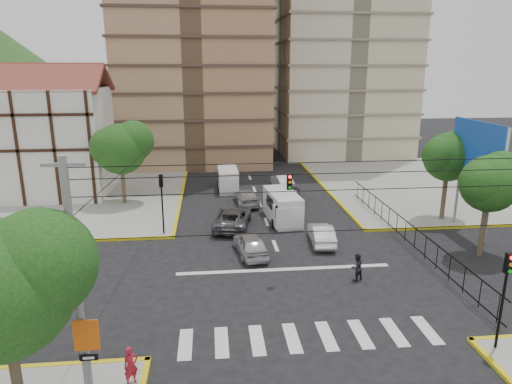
{
  "coord_description": "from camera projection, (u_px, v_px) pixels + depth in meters",
  "views": [
    {
      "loc": [
        -4.27,
        -23.91,
        11.9
      ],
      "look_at": [
        -1.38,
        4.54,
        4.0
      ],
      "focal_mm": 32.0,
      "sensor_mm": 36.0,
      "label": 1
    }
  ],
  "objects": [
    {
      "name": "district_sign",
      "position": [
        87.0,
        343.0,
        16.15
      ],
      "size": [
        0.9,
        0.12,
        3.2
      ],
      "color": "slate",
      "rests_on": "ground"
    },
    {
      "name": "car_silver_front_left",
      "position": [
        250.0,
        244.0,
        29.67
      ],
      "size": [
        2.32,
        4.5,
        1.46
      ],
      "primitive_type": "imported",
      "rotation": [
        0.0,
        0.0,
        3.29
      ],
      "color": "#B5B6BA",
      "rests_on": "ground"
    },
    {
      "name": "tudor_building",
      "position": [
        51.0,
        140.0,
        42.45
      ],
      "size": [
        10.8,
        8.05,
        12.23
      ],
      "color": "silver",
      "rests_on": "ground"
    },
    {
      "name": "stop_line",
      "position": [
        284.0,
        269.0,
        27.67
      ],
      "size": [
        13.0,
        0.4,
        0.01
      ],
      "primitive_type": "cube",
      "color": "silver",
      "rests_on": "ground"
    },
    {
      "name": "pedestrian_crosswalk",
      "position": [
        357.0,
        267.0,
        26.07
      ],
      "size": [
        0.98,
        0.91,
        1.63
      ],
      "primitive_type": "imported",
      "rotation": [
        0.0,
        0.0,
        3.61
      ],
      "color": "black",
      "rests_on": "ground"
    },
    {
      "name": "billboard",
      "position": [
        477.0,
        153.0,
        32.08
      ],
      "size": [
        0.36,
        6.2,
        8.1
      ],
      "color": "slate",
      "rests_on": "ground"
    },
    {
      "name": "sidewalk_ne",
      "position": [
        444.0,
        184.0,
        47.62
      ],
      "size": [
        26.0,
        26.0,
        0.15
      ],
      "primitive_type": "cube",
      "color": "gray",
      "rests_on": "ground"
    },
    {
      "name": "tree_park_a",
      "position": [
        491.0,
        181.0,
        28.39
      ],
      "size": [
        4.41,
        3.6,
        6.83
      ],
      "color": "#473828",
      "rests_on": "ground"
    },
    {
      "name": "sidewalk_nw",
      "position": [
        47.0,
        194.0,
        43.73
      ],
      "size": [
        26.0,
        26.0,
        0.15
      ],
      "primitive_type": "cube",
      "color": "gray",
      "rests_on": "ground"
    },
    {
      "name": "car_white_front_right",
      "position": [
        321.0,
        234.0,
        31.58
      ],
      "size": [
        1.77,
        4.25,
        1.37
      ],
      "primitive_type": "imported",
      "rotation": [
        0.0,
        0.0,
        3.06
      ],
      "color": "white",
      "rests_on": "ground"
    },
    {
      "name": "car_silver_rear_left",
      "position": [
        247.0,
        197.0,
        40.56
      ],
      "size": [
        2.3,
        4.77,
        1.34
      ],
      "primitive_type": "imported",
      "rotation": [
        0.0,
        0.0,
        3.23
      ],
      "color": "#B5B5BA",
      "rests_on": "ground"
    },
    {
      "name": "van_right_lane",
      "position": [
        283.0,
        208.0,
        35.89
      ],
      "size": [
        2.54,
        5.34,
        2.32
      ],
      "rotation": [
        0.0,
        0.0,
        0.11
      ],
      "color": "silver",
      "rests_on": "ground"
    },
    {
      "name": "ground",
      "position": [
        287.0,
        278.0,
        26.52
      ],
      "size": [
        160.0,
        160.0,
        0.0
      ],
      "primitive_type": "plane",
      "color": "black",
      "rests_on": "ground"
    },
    {
      "name": "tree_sw_near",
      "position": [
        5.0,
        283.0,
        14.48
      ],
      "size": [
        5.63,
        4.6,
        7.57
      ],
      "color": "#473828",
      "rests_on": "ground"
    },
    {
      "name": "van_left_lane",
      "position": [
        228.0,
        180.0,
        45.01
      ],
      "size": [
        2.03,
        4.82,
        2.16
      ],
      "rotation": [
        0.0,
        0.0,
        0.02
      ],
      "color": "silver",
      "rests_on": "ground"
    },
    {
      "name": "park_fence",
      "position": [
        404.0,
        243.0,
        31.71
      ],
      "size": [
        0.1,
        22.5,
        1.66
      ],
      "primitive_type": null,
      "color": "black",
      "rests_on": "ground"
    },
    {
      "name": "car_white_rear_right",
      "position": [
        282.0,
        181.0,
        46.08
      ],
      "size": [
        1.92,
        4.29,
        1.37
      ],
      "primitive_type": "imported",
      "rotation": [
        0.0,
        0.0,
        3.26
      ],
      "color": "white",
      "rests_on": "ground"
    },
    {
      "name": "car_grey_mid_left",
      "position": [
        233.0,
        218.0,
        34.73
      ],
      "size": [
        3.41,
        5.81,
        1.52
      ],
      "primitive_type": "imported",
      "rotation": [
        0.0,
        0.0,
        2.97
      ],
      "color": "#5A5C61",
      "rests_on": "ground"
    },
    {
      "name": "traffic_light_se",
      "position": [
        505.0,
        285.0,
        18.97
      ],
      "size": [
        0.28,
        0.22,
        4.4
      ],
      "color": "black",
      "rests_on": "ground"
    },
    {
      "name": "car_darkgrey_mid_right",
      "position": [
        291.0,
        193.0,
        41.46
      ],
      "size": [
        2.23,
        4.61,
        1.52
      ],
      "primitive_type": "imported",
      "rotation": [
        0.0,
        0.0,
        3.04
      ],
      "color": "#29282B",
      "rests_on": "ground"
    },
    {
      "name": "traffic_light_hanging",
      "position": [
        296.0,
        189.0,
        22.99
      ],
      "size": [
        18.0,
        9.12,
        0.92
      ],
      "color": "black",
      "rests_on": "ground"
    },
    {
      "name": "tree_tudor",
      "position": [
        122.0,
        146.0,
        39.33
      ],
      "size": [
        5.39,
        4.4,
        7.43
      ],
      "color": "#473828",
      "rests_on": "ground"
    },
    {
      "name": "traffic_light_nw",
      "position": [
        162.0,
        194.0,
        32.41
      ],
      "size": [
        0.28,
        0.22,
        4.4
      ],
      "color": "black",
      "rests_on": "ground"
    },
    {
      "name": "utility_pole_sw",
      "position": [
        76.0,
        280.0,
        15.74
      ],
      "size": [
        1.4,
        0.28,
        9.0
      ],
      "color": "slate",
      "rests_on": "ground"
    },
    {
      "name": "pedestrian_sw_corner",
      "position": [
        131.0,
        366.0,
        17.3
      ],
      "size": [
        0.68,
        0.62,
        1.56
      ],
      "primitive_type": "imported",
      "rotation": [
        0.0,
        0.0,
        0.58
      ],
      "color": "maroon",
      "rests_on": "sidewalk_sw"
    },
    {
      "name": "crosswalk_stripes",
      "position": [
        309.0,
        337.0,
        20.76
      ],
      "size": [
        12.0,
        2.4,
        0.01
      ],
      "primitive_type": "cube",
      "color": "silver",
      "rests_on": "ground"
    },
    {
      "name": "tree_park_c",
      "position": [
        450.0,
        155.0,
        35.11
      ],
      "size": [
        4.65,
        3.8,
        7.25
      ],
      "color": "#473828",
      "rests_on": "ground"
    }
  ]
}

